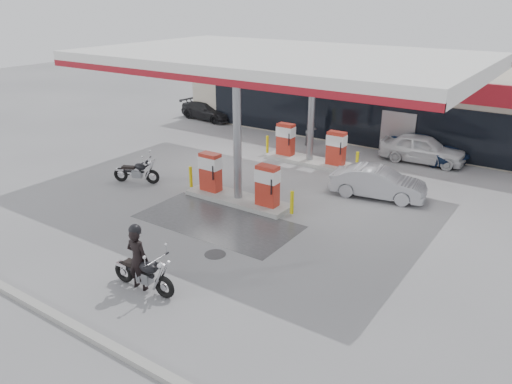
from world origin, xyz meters
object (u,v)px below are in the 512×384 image
pump_island_near (238,185)px  attendant (311,131)px  main_motorcycle (144,274)px  parked_car_right (426,146)px  sedan_white (423,149)px  parked_motorcycle (137,172)px  pump_island_far (310,149)px  hatchback_silver (378,183)px  biker_main (138,259)px  parked_car_left (208,110)px

pump_island_near → attendant: pump_island_near is taller
main_motorcycle → parked_car_right: 17.03m
sedan_white → parked_car_right: 0.88m
main_motorcycle → parked_motorcycle: size_ratio=1.09×
pump_island_near → sedan_white: (4.56, 9.20, -0.01)m
parked_motorcycle → sedan_white: sedan_white is taller
pump_island_far → sedan_white: pump_island_far is taller
pump_island_far → parked_car_right: size_ratio=1.15×
hatchback_silver → pump_island_far: bearing=52.0°
sedan_white → parked_car_right: size_ratio=0.92×
hatchback_silver → attendant: bearing=38.9°
attendant → parked_car_right: (5.94, 1.28, -0.17)m
hatchback_silver → parked_car_right: 6.48m
biker_main → parked_motorcycle: (-6.41, 5.95, -0.45)m
main_motorcycle → biker_main: (-0.20, -0.01, 0.44)m
parked_motorcycle → parked_car_left: size_ratio=0.49×
attendant → biker_main: bearing=-158.0°
main_motorcycle → pump_island_far: bearing=94.9°
pump_island_near → sedan_white: pump_island_near is taller
parked_motorcycle → pump_island_near: bearing=-14.2°
parked_car_right → main_motorcycle: bearing=-164.9°
pump_island_near → hatchback_silver: bearing=38.9°
parked_motorcycle → parked_car_left: (-5.05, 11.11, 0.11)m
parked_motorcycle → parked_car_left: bearing=91.4°
pump_island_far → attendant: bearing=117.3°
pump_island_near → biker_main: biker_main is taller
sedan_white → attendant: 6.02m
biker_main → parked_car_left: biker_main is taller
attendant → parked_car_left: 8.69m
hatchback_silver → biker_main: bearing=154.1°
pump_island_far → attendant: (-1.44, 2.80, 0.08)m
pump_island_far → sedan_white: 5.57m
pump_island_far → parked_car_left: 10.90m
biker_main → parked_car_left: size_ratio=0.45×
pump_island_near → hatchback_silver: size_ratio=1.35×
hatchback_silver → parked_car_left: (-14.46, 6.73, -0.03)m
biker_main → hatchback_silver: size_ratio=0.49×
attendant → parked_car_left: (-8.56, 1.53, -0.19)m
parked_car_left → pump_island_far: bearing=-107.3°
parked_motorcycle → parked_car_right: bearing=25.9°
biker_main → parked_car_left: 20.55m
pump_island_near → attendant: (-1.44, 8.80, 0.08)m
pump_island_near → parked_car_right: 11.04m
attendant → pump_island_far: bearing=-141.3°
parked_motorcycle → attendant: size_ratio=1.29×
pump_island_near → parked_car_left: size_ratio=1.24×
pump_island_far → attendant: 3.15m
pump_island_near → pump_island_far: (0.00, 6.00, 0.00)m
main_motorcycle → parked_car_left: bearing=121.8°
parked_motorcycle → attendant: 10.20m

